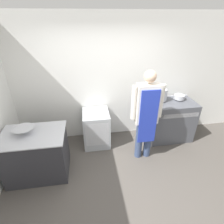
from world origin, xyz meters
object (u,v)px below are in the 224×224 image
object	(u,v)px
stove	(169,120)
stock_pot	(161,94)
sauce_pot	(179,97)
mixing_bowl	(24,131)
fridge_unit	(96,128)
person_cook	(147,113)

from	to	relation	value
stove	stock_pot	size ratio (longest dim) A/B	3.79
stock_pot	sauce_pot	xyz separation A→B (m)	(0.44, 0.00, -0.09)
stove	stock_pot	xyz separation A→B (m)	(-0.23, 0.11, 0.62)
stove	mixing_bowl	world-z (taller)	mixing_bowl
stove	fridge_unit	world-z (taller)	stove
stock_pot	sauce_pot	distance (m)	0.45
mixing_bowl	stock_pot	xyz separation A→B (m)	(2.69, 0.74, 0.17)
person_cook	sauce_pot	xyz separation A→B (m)	(0.99, 0.66, -0.04)
fridge_unit	mixing_bowl	size ratio (longest dim) A/B	2.37
person_cook	mixing_bowl	bearing A→B (deg)	-177.91
sauce_pot	fridge_unit	bearing A→B (deg)	-177.62
stove	person_cook	xyz separation A→B (m)	(-0.79, -0.55, 0.57)
person_cook	mixing_bowl	distance (m)	2.14
stock_pot	person_cook	bearing A→B (deg)	-129.95
person_cook	stock_pot	distance (m)	0.87
person_cook	sauce_pot	bearing A→B (deg)	33.74
sauce_pot	person_cook	bearing A→B (deg)	-146.26
fridge_unit	stock_pot	distance (m)	1.62
person_cook	stove	bearing A→B (deg)	35.03
person_cook	sauce_pot	world-z (taller)	person_cook
fridge_unit	mixing_bowl	distance (m)	1.49
stock_pot	sauce_pot	world-z (taller)	stock_pot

